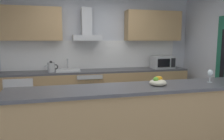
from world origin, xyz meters
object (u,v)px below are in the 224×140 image
object	(u,v)px
oven	(88,90)
microwave	(163,62)
kettle	(51,67)
range_hood	(87,30)
wine_glass	(210,73)
sink	(68,70)
refrigerator	(21,95)
fruit_bowl	(158,82)

from	to	relation	value
oven	microwave	bearing A→B (deg)	-0.89
oven	microwave	distance (m)	1.88
microwave	kettle	world-z (taller)	microwave
microwave	kettle	size ratio (longest dim) A/B	1.73
range_hood	microwave	bearing A→B (deg)	-5.03
oven	wine_glass	size ratio (longest dim) A/B	4.50
sink	wine_glass	world-z (taller)	wine_glass
refrigerator	wine_glass	distance (m)	3.62
oven	microwave	world-z (taller)	microwave
sink	kettle	xyz separation A→B (m)	(-0.35, -0.04, 0.08)
refrigerator	microwave	world-z (taller)	microwave
microwave	fruit_bowl	distance (m)	2.46
fruit_bowl	oven	bearing A→B (deg)	105.64
range_hood	fruit_bowl	world-z (taller)	range_hood
kettle	microwave	bearing A→B (deg)	0.13
microwave	sink	bearing A→B (deg)	179.00
sink	microwave	bearing A→B (deg)	-1.00
refrigerator	microwave	bearing A→B (deg)	-0.45
refrigerator	range_hood	world-z (taller)	range_hood
refrigerator	fruit_bowl	world-z (taller)	fruit_bowl
kettle	fruit_bowl	xyz separation A→B (m)	(1.40, -2.16, 0.02)
fruit_bowl	refrigerator	bearing A→B (deg)	132.72
range_hood	wine_glass	xyz separation A→B (m)	(1.41, -2.30, -0.68)
sink	wine_glass	size ratio (longest dim) A/B	2.81
oven	kettle	world-z (taller)	kettle
refrigerator	kettle	distance (m)	0.85
microwave	wine_glass	xyz separation A→B (m)	(-0.38, -2.14, 0.06)
sink	fruit_bowl	size ratio (longest dim) A/B	2.27
sink	range_hood	world-z (taller)	range_hood
oven	wine_glass	distance (m)	2.67
range_hood	wine_glass	bearing A→B (deg)	-58.46
microwave	wine_glass	distance (m)	2.18
oven	range_hood	size ratio (longest dim) A/B	1.11
oven	microwave	size ratio (longest dim) A/B	1.60
range_hood	wine_glass	size ratio (longest dim) A/B	4.05
microwave	range_hood	world-z (taller)	range_hood
oven	kettle	xyz separation A→B (m)	(-0.78, -0.03, 0.55)
oven	sink	size ratio (longest dim) A/B	1.60
range_hood	wine_glass	distance (m)	2.78
kettle	range_hood	bearing A→B (deg)	11.75
refrigerator	wine_glass	xyz separation A→B (m)	(2.82, -2.17, 0.68)
sink	refrigerator	bearing A→B (deg)	-179.19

